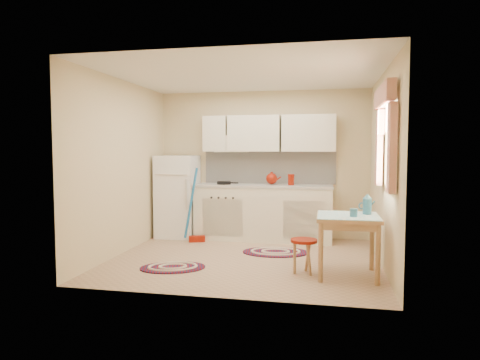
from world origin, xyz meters
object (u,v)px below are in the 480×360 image
(stool, at_px, (304,256))
(base_cabinets, at_px, (263,213))
(fridge, at_px, (178,196))
(table, at_px, (348,246))

(stool, bearing_deg, base_cabinets, 112.27)
(fridge, height_order, base_cabinets, fridge)
(fridge, xyz_separation_m, stool, (2.24, -1.82, -0.49))
(base_cabinets, distance_m, table, 2.26)
(fridge, relative_size, base_cabinets, 0.62)
(fridge, distance_m, table, 3.31)
(base_cabinets, relative_size, table, 3.12)
(table, relative_size, stool, 1.71)
(base_cabinets, xyz_separation_m, stool, (0.76, -1.87, -0.23))
(stool, bearing_deg, fridge, 141.02)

